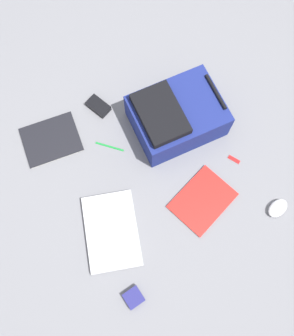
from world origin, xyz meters
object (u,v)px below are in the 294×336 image
at_px(computer_mouse, 278,208).
at_px(pen_black, 110,146).
at_px(backpack, 176,116).
at_px(power_brick, 98,106).
at_px(book_manual, 51,140).
at_px(book_comic, 203,200).
at_px(usb_stick, 234,159).
at_px(laptop, 112,231).
at_px(earbud_pouch, 134,298).

bearing_deg(computer_mouse, pen_black, -153.18).
distance_m(backpack, power_brick, 0.40).
bearing_deg(book_manual, pen_black, 55.22).
xyz_separation_m(power_brick, pen_black, (0.22, -0.05, -0.01)).
xyz_separation_m(backpack, book_comic, (0.40, -0.08, -0.09)).
xyz_separation_m(backpack, usb_stick, (0.30, 0.16, -0.09)).
xyz_separation_m(laptop, book_manual, (-0.54, -0.06, -0.01)).
distance_m(book_comic, power_brick, 0.70).
height_order(backpack, earbud_pouch, backpack).
height_order(backpack, book_comic, backpack).
xyz_separation_m(book_comic, power_brick, (-0.66, -0.22, 0.01)).
relative_size(book_comic, pen_black, 2.30).
distance_m(laptop, earbud_pouch, 0.30).
relative_size(backpack, pen_black, 3.00).
bearing_deg(power_brick, pen_black, -11.82).
height_order(computer_mouse, power_brick, computer_mouse).
bearing_deg(usb_stick, pen_black, -124.46).
distance_m(power_brick, pen_black, 0.22).
bearing_deg(usb_stick, power_brick, -140.78).
xyz_separation_m(pen_black, usb_stick, (0.34, 0.50, -0.00)).
relative_size(laptop, pen_black, 2.82).
distance_m(laptop, computer_mouse, 0.77).
bearing_deg(book_comic, power_brick, -161.81).
height_order(backpack, pen_black, backpack).
bearing_deg(usb_stick, computer_mouse, 8.60).
bearing_deg(usb_stick, laptop, -87.28).
distance_m(book_manual, power_brick, 0.29).
bearing_deg(book_manual, power_brick, 100.10).
bearing_deg(backpack, power_brick, -131.62).
bearing_deg(usb_stick, book_manual, -124.56).
height_order(book_manual, usb_stick, book_manual).
xyz_separation_m(laptop, book_comic, (0.07, 0.44, -0.01)).
height_order(power_brick, usb_stick, power_brick).
bearing_deg(backpack, book_comic, -10.74).
bearing_deg(earbud_pouch, computer_mouse, 92.50).
height_order(computer_mouse, pen_black, computer_mouse).
distance_m(backpack, book_comic, 0.42).
bearing_deg(computer_mouse, backpack, -174.36).
distance_m(laptop, power_brick, 0.63).
bearing_deg(book_manual, earbud_pouch, 1.18).
height_order(backpack, usb_stick, backpack).
distance_m(computer_mouse, usb_stick, 0.30).
bearing_deg(earbud_pouch, book_comic, 115.46).
xyz_separation_m(laptop, power_brick, (-0.59, 0.22, 0.00)).
height_order(book_comic, power_brick, power_brick).
height_order(pen_black, earbud_pouch, earbud_pouch).
xyz_separation_m(pen_black, earbud_pouch, (0.68, -0.22, 0.01)).
height_order(book_comic, computer_mouse, computer_mouse).
distance_m(book_manual, usb_stick, 0.90).
relative_size(computer_mouse, pen_black, 0.72).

